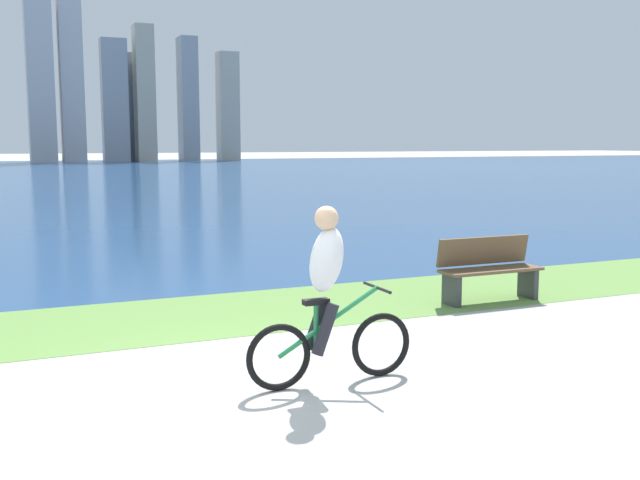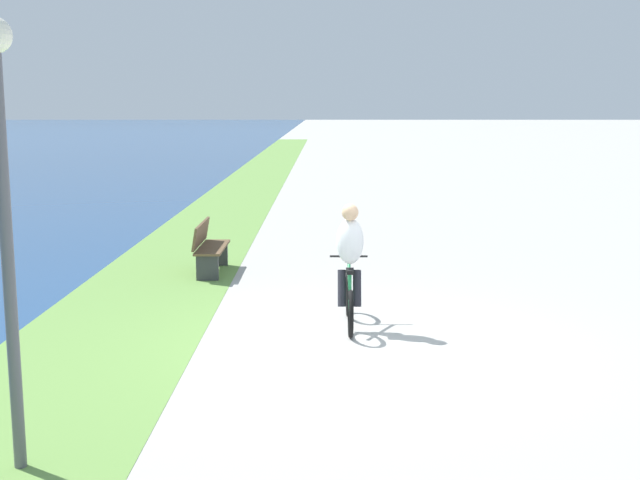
# 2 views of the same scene
# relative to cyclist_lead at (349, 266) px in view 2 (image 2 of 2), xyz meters

# --- Properties ---
(ground_plane) EXTENTS (300.00, 300.00, 0.00)m
(ground_plane) POSITION_rel_cyclist_lead_xyz_m (-0.77, -0.00, -0.83)
(ground_plane) COLOR #B2AFA8
(grass_strip_bayside) EXTENTS (120.00, 2.45, 0.01)m
(grass_strip_bayside) POSITION_rel_cyclist_lead_xyz_m (-0.77, 3.11, -0.83)
(grass_strip_bayside) COLOR #6B9947
(grass_strip_bayside) RESTS_ON ground
(cyclist_lead) EXTENTS (1.66, 0.52, 1.65)m
(cyclist_lead) POSITION_rel_cyclist_lead_xyz_m (0.00, 0.00, 0.00)
(cyclist_lead) COLOR black
(cyclist_lead) RESTS_ON ground
(bench_near_path) EXTENTS (1.50, 0.47, 0.90)m
(bench_near_path) POSITION_rel_cyclist_lead_xyz_m (3.55, 2.37, -0.38)
(bench_near_path) COLOR brown
(bench_near_path) RESTS_ON ground
(lamppost_tall) EXTENTS (0.28, 0.28, 3.58)m
(lamppost_tall) POSITION_rel_cyclist_lead_xyz_m (-4.28, 2.81, 1.54)
(lamppost_tall) COLOR #595960
(lamppost_tall) RESTS_ON ground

